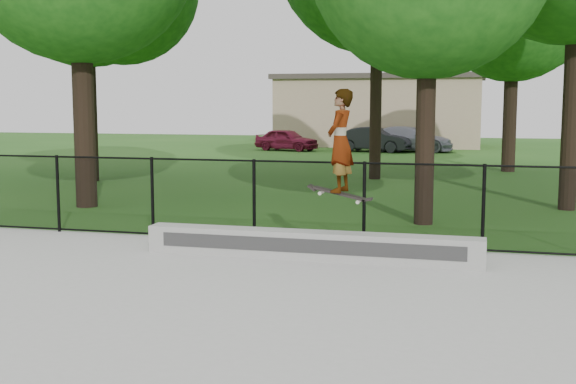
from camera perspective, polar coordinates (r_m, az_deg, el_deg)
name	(u,v)px	position (r m, az deg, el deg)	size (l,w,h in m)	color
ground	(83,352)	(7.92, -15.87, -12.04)	(100.00, 100.00, 0.00)	#215517
concrete_slab	(83,349)	(7.91, -15.87, -11.83)	(14.00, 12.00, 0.06)	#A4A39F
grind_ledge	(310,245)	(11.63, 1.76, -4.22)	(5.47, 0.40, 0.45)	#A0A09B
car_a	(287,140)	(39.56, -0.11, 4.16)	(1.42, 3.50, 1.20)	maroon
car_b	(375,139)	(38.77, 6.86, 4.14)	(1.40, 3.63, 1.32)	black
car_c	(409,139)	(39.17, 9.55, 4.15)	(1.89, 4.27, 1.35)	#8E8FA1
skater_airborne	(340,143)	(11.29, 4.15, 3.87)	(0.83, 0.64, 1.79)	black
chainlink_fence	(254,200)	(13.03, -2.69, -0.67)	(16.06, 0.06, 1.50)	black
distant_building	(380,110)	(44.80, 7.28, 6.44)	(12.40, 6.40, 4.30)	tan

